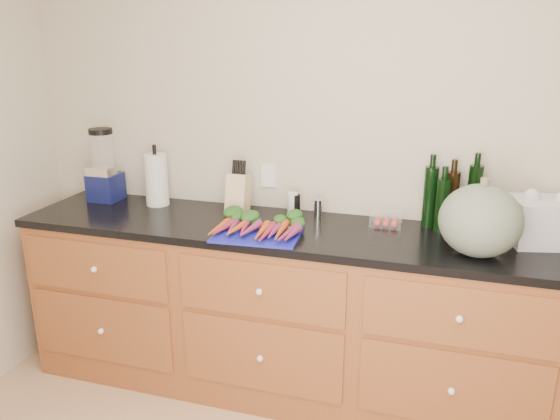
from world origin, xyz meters
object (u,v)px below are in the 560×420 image
(carrots, at_px, (260,226))
(blender_appliance, at_px, (104,169))
(squash, at_px, (480,221))
(knife_block, at_px, (238,194))
(cutting_board, at_px, (258,234))
(tomato_box, at_px, (386,218))
(paper_towel, at_px, (156,180))

(carrots, height_order, blender_appliance, blender_appliance)
(squash, xyz_separation_m, knife_block, (-1.23, 0.26, -0.05))
(cutting_board, distance_m, carrots, 0.05)
(cutting_board, distance_m, knife_block, 0.38)
(squash, relative_size, tomato_box, 2.23)
(cutting_board, bearing_deg, paper_towel, 155.99)
(cutting_board, xyz_separation_m, blender_appliance, (-1.06, 0.32, 0.18))
(paper_towel, bearing_deg, carrots, -21.21)
(blender_appliance, bearing_deg, cutting_board, -16.72)
(squash, xyz_separation_m, blender_appliance, (-2.07, 0.27, 0.03))
(paper_towel, bearing_deg, cutting_board, -24.01)
(cutting_board, xyz_separation_m, knife_block, (-0.21, 0.30, 0.10))
(carrots, xyz_separation_m, paper_towel, (-0.72, 0.28, 0.11))
(cutting_board, relative_size, blender_appliance, 0.97)
(knife_block, height_order, tomato_box, knife_block)
(knife_block, bearing_deg, blender_appliance, 178.80)
(squash, xyz_separation_m, paper_towel, (-1.73, 0.28, -0.01))
(carrots, bearing_deg, blender_appliance, 165.35)
(blender_appliance, xyz_separation_m, tomato_box, (1.64, 0.01, -0.15))
(cutting_board, height_order, tomato_box, tomato_box)
(cutting_board, relative_size, squash, 1.15)
(blender_appliance, distance_m, knife_block, 0.85)
(cutting_board, bearing_deg, knife_block, 125.51)
(squash, distance_m, paper_towel, 1.75)
(blender_appliance, height_order, knife_block, blender_appliance)
(cutting_board, relative_size, carrots, 0.96)
(cutting_board, distance_m, tomato_box, 0.67)
(carrots, bearing_deg, paper_towel, 158.79)
(cutting_board, height_order, carrots, carrots)
(cutting_board, bearing_deg, blender_appliance, 163.28)
(knife_block, xyz_separation_m, tomato_box, (0.80, 0.03, -0.07))
(carrots, height_order, tomato_box, tomato_box)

